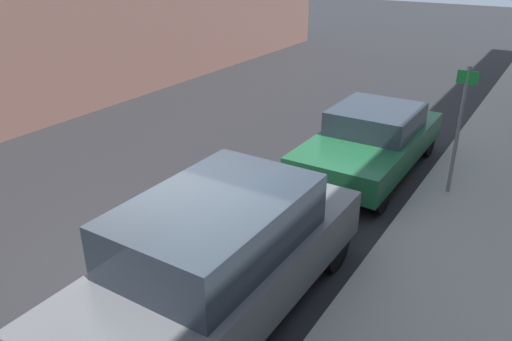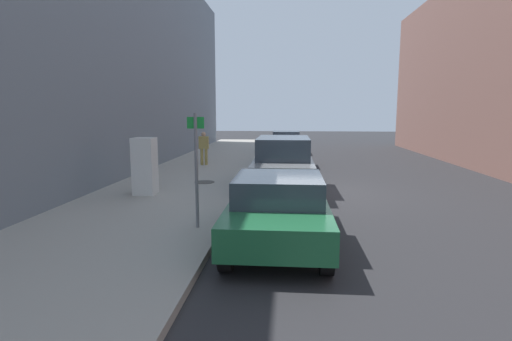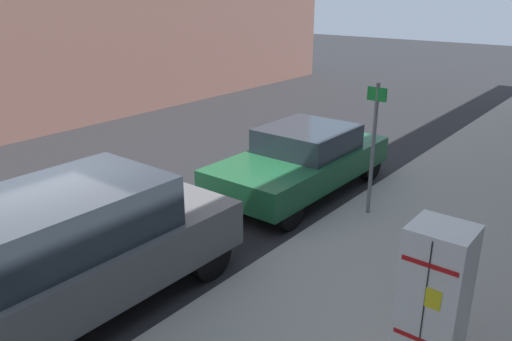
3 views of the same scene
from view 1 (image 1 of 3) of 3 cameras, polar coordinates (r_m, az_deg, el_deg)
The scene contains 4 objects.
ground_plane at distance 7.73m, azimuth -8.88°, elevation -11.83°, with size 80.00×80.00×0.00m, color #28282B.
street_sign_post at distance 9.90m, azimuth 22.22°, elevation 4.93°, with size 0.36×0.07×2.44m.
parked_sedan_green at distance 10.93m, azimuth 13.03°, elevation 3.45°, with size 1.90×4.39×1.39m.
parked_suv_gray at distance 6.43m, azimuth -4.34°, elevation -9.86°, with size 1.92×4.82×1.77m.
Camera 1 is at (-4.26, 4.56, 4.55)m, focal length 35.00 mm.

